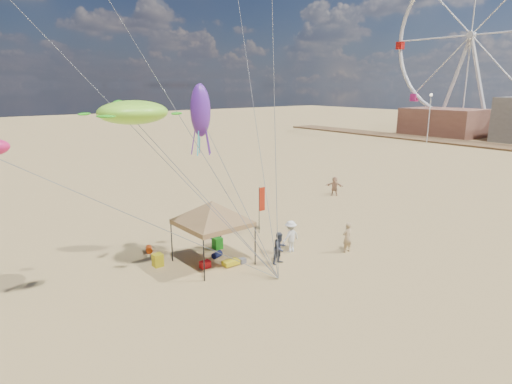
% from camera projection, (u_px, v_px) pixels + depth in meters
% --- Properties ---
extents(ground, '(280.00, 280.00, 0.00)m').
position_uv_depth(ground, '(292.00, 280.00, 21.86)').
color(ground, tan).
rests_on(ground, ground).
extents(canopy_tent, '(6.64, 6.64, 4.10)m').
position_uv_depth(canopy_tent, '(212.00, 203.00, 23.18)').
color(canopy_tent, black).
rests_on(canopy_tent, ground).
extents(feather_flag, '(0.48, 0.05, 3.16)m').
position_uv_depth(feather_flag, '(261.00, 202.00, 28.39)').
color(feather_flag, black).
rests_on(feather_flag, ground).
extents(cooler_red, '(0.54, 0.38, 0.38)m').
position_uv_depth(cooler_red, '(205.00, 264.00, 23.29)').
color(cooler_red, red).
rests_on(cooler_red, ground).
extents(cooler_blue, '(0.54, 0.38, 0.38)m').
position_uv_depth(cooler_blue, '(214.00, 235.00, 27.80)').
color(cooler_blue, navy).
rests_on(cooler_blue, ground).
extents(bag_navy, '(0.69, 0.54, 0.36)m').
position_uv_depth(bag_navy, '(217.00, 255.00, 24.66)').
color(bag_navy, '#0E133E').
rests_on(bag_navy, ground).
extents(bag_orange, '(0.54, 0.69, 0.36)m').
position_uv_depth(bag_orange, '(149.00, 249.00, 25.48)').
color(bag_orange, '#CE3F0B').
rests_on(bag_orange, ground).
extents(chair_green, '(0.50, 0.50, 0.70)m').
position_uv_depth(chair_green, '(217.00, 243.00, 25.97)').
color(chair_green, '#1D9C1C').
rests_on(chair_green, ground).
extents(chair_yellow, '(0.50, 0.50, 0.70)m').
position_uv_depth(chair_yellow, '(158.00, 260.00, 23.46)').
color(chair_yellow, gold).
rests_on(chair_yellow, ground).
extents(crate_grey, '(0.34, 0.30, 0.28)m').
position_uv_depth(crate_grey, '(242.00, 261.00, 23.90)').
color(crate_grey, slate).
rests_on(crate_grey, ground).
extents(beach_cart, '(0.90, 0.50, 0.24)m').
position_uv_depth(beach_cart, '(231.00, 262.00, 23.53)').
color(beach_cart, gold).
rests_on(beach_cart, ground).
extents(person_near_a, '(0.67, 0.44, 1.82)m').
position_uv_depth(person_near_a, '(347.00, 237.00, 25.33)').
color(person_near_a, tan).
rests_on(person_near_a, ground).
extents(person_near_b, '(0.96, 0.80, 1.81)m').
position_uv_depth(person_near_b, '(280.00, 248.00, 23.70)').
color(person_near_b, '#343948').
rests_on(person_near_b, ground).
extents(person_near_c, '(1.26, 0.77, 1.90)m').
position_uv_depth(person_near_c, '(290.00, 236.00, 25.36)').
color(person_near_c, silver).
rests_on(person_near_c, ground).
extents(person_far_c, '(1.35, 1.57, 1.71)m').
position_uv_depth(person_far_c, '(335.00, 186.00, 38.50)').
color(person_far_c, tan).
rests_on(person_far_c, ground).
extents(building_north, '(10.00, 14.00, 5.20)m').
position_uv_depth(building_north, '(443.00, 122.00, 84.08)').
color(building_north, '#8C5947').
rests_on(building_north, ground).
extents(lamp_north, '(0.50, 0.50, 8.25)m').
position_uv_depth(lamp_north, '(430.00, 110.00, 73.18)').
color(lamp_north, silver).
rests_on(lamp_north, ground).
extents(ferris_wheel, '(1.33, 32.41, 34.80)m').
position_uv_depth(ferris_wheel, '(470.00, 44.00, 82.75)').
color(ferris_wheel, silver).
rests_on(ferris_wheel, ground).
extents(turtle_kite, '(3.99, 3.63, 1.08)m').
position_uv_depth(turtle_kite, '(133.00, 112.00, 19.63)').
color(turtle_kite, '#97F532').
rests_on(turtle_kite, ground).
extents(squid_kite, '(1.21, 1.21, 2.98)m').
position_uv_depth(squid_kite, '(200.00, 110.00, 24.56)').
color(squid_kite, '#6227A8').
rests_on(squid_kite, ground).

